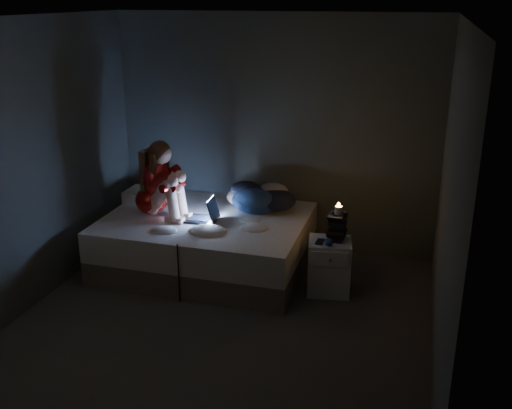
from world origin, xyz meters
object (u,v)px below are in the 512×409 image
at_px(laptop, 198,208).
at_px(candle, 338,212).
at_px(woman, 150,178).
at_px(nightstand, 329,266).
at_px(phone, 319,241).
at_px(bed, 207,242).

bearing_deg(laptop, candle, -4.44).
xyz_separation_m(woman, nightstand, (1.89, -0.09, -0.71)).
xyz_separation_m(laptop, phone, (1.28, -0.14, -0.16)).
height_order(bed, woman, woman).
bearing_deg(phone, laptop, -174.12).
bearing_deg(phone, woman, -172.30).
bearing_deg(nightstand, woman, 168.10).
distance_m(bed, laptop, 0.43).
height_order(laptop, phone, laptop).
xyz_separation_m(bed, nightstand, (1.34, -0.20, -0.02)).
bearing_deg(bed, phone, -11.06).
distance_m(woman, candle, 1.96).
height_order(woman, candle, woman).
height_order(nightstand, phone, phone).
xyz_separation_m(nightstand, candle, (0.06, 0.06, 0.55)).
height_order(bed, laptop, laptop).
relative_size(woman, nightstand, 1.53).
bearing_deg(candle, phone, -145.36).
distance_m(nightstand, phone, 0.30).
bearing_deg(bed, woman, -168.66).
distance_m(woman, nightstand, 2.03).
distance_m(laptop, phone, 1.30).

